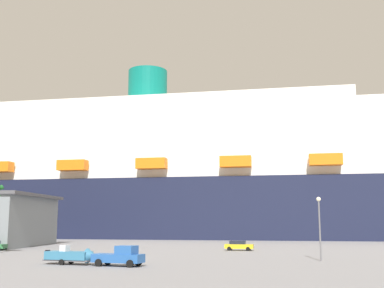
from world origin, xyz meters
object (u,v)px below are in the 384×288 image
Objects in this scene: cruise_ship at (238,182)px; parked_car_yellow_taxi at (239,245)px; small_boat_on_trailer at (74,256)px; pickup_truck at (120,256)px; street_lamp at (319,219)px.

cruise_ship reaches higher than parked_car_yellow_taxi.
small_boat_on_trailer is (-14.77, -86.83, -15.24)m from cruise_ship.
street_lamp reaches higher than pickup_truck.
parked_car_yellow_taxi is at bearing 119.09° from street_lamp.
parked_car_yellow_taxi is at bearing -87.52° from cruise_ship.
small_boat_on_trailer is at bearing -121.13° from parked_car_yellow_taxi.
street_lamp is at bearing -80.23° from cruise_ship.
cruise_ship is 31.66× the size of small_boat_on_trailer.
cruise_ship is at bearing 84.13° from pickup_truck.
pickup_truck is 31.92m from parked_car_yellow_taxi.
pickup_truck is 0.75× the size of street_lamp.
cruise_ship is 29.53× the size of street_lamp.
street_lamp is at bearing 24.49° from pickup_truck.
small_boat_on_trailer is 29.88m from street_lamp.
pickup_truck reaches higher than parked_car_yellow_taxi.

